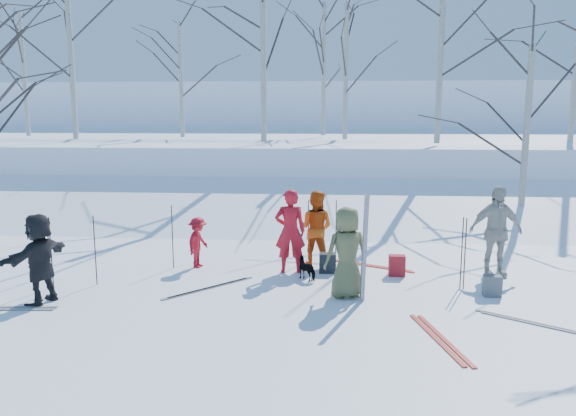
# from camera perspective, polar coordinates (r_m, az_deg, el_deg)

# --- Properties ---
(ground) EXTENTS (120.00, 120.00, 0.00)m
(ground) POSITION_cam_1_polar(r_m,az_deg,el_deg) (10.38, -0.66, -8.49)
(ground) COLOR white
(ground) RESTS_ON ground
(snow_ramp) EXTENTS (70.00, 9.49, 4.12)m
(snow_ramp) POSITION_cam_1_polar(r_m,az_deg,el_deg) (17.13, 1.44, -0.70)
(snow_ramp) COLOR white
(snow_ramp) RESTS_ON ground
(snow_plateau) EXTENTS (70.00, 18.00, 2.20)m
(snow_plateau) POSITION_cam_1_polar(r_m,az_deg,el_deg) (26.93, 2.60, 4.92)
(snow_plateau) COLOR white
(snow_plateau) RESTS_ON ground
(far_hill) EXTENTS (90.00, 30.00, 6.00)m
(far_hill) POSITION_cam_1_polar(r_m,az_deg,el_deg) (47.85, 3.47, 8.21)
(far_hill) COLOR white
(far_hill) RESTS_ON ground
(skier_olive_center) EXTENTS (0.93, 0.77, 1.62)m
(skier_olive_center) POSITION_cam_1_polar(r_m,az_deg,el_deg) (9.94, 5.99, -4.50)
(skier_olive_center) COLOR #515432
(skier_olive_center) RESTS_ON ground
(skier_red_north) EXTENTS (0.67, 0.48, 1.72)m
(skier_red_north) POSITION_cam_1_polar(r_m,az_deg,el_deg) (11.40, 0.22, -2.36)
(skier_red_north) COLOR #B4101C
(skier_red_north) RESTS_ON ground
(skier_redor_behind) EXTENTS (0.92, 0.80, 1.61)m
(skier_redor_behind) POSITION_cam_1_polar(r_m,az_deg,el_deg) (12.00, 2.81, -2.03)
(skier_redor_behind) COLOR #CE4E0F
(skier_redor_behind) RESTS_ON ground
(skier_red_seated) EXTENTS (0.56, 0.77, 1.07)m
(skier_red_seated) POSITION_cam_1_polar(r_m,az_deg,el_deg) (11.99, -9.12, -3.46)
(skier_red_seated) COLOR #B4101C
(skier_red_seated) RESTS_ON ground
(skier_cream_east) EXTENTS (1.13, 0.61, 1.83)m
(skier_cream_east) POSITION_cam_1_polar(r_m,az_deg,el_deg) (11.87, 20.34, -2.22)
(skier_cream_east) COLOR beige
(skier_cream_east) RESTS_ON ground
(skier_grey_west) EXTENTS (0.83, 1.52, 1.57)m
(skier_grey_west) POSITION_cam_1_polar(r_m,az_deg,el_deg) (10.47, -23.92, -4.73)
(skier_grey_west) COLOR black
(skier_grey_west) RESTS_ON ground
(dog) EXTENTS (0.54, 0.54, 0.45)m
(dog) POSITION_cam_1_polar(r_m,az_deg,el_deg) (11.06, 2.03, -6.15)
(dog) COLOR black
(dog) RESTS_ON ground
(upright_ski_left) EXTENTS (0.12, 0.17, 1.90)m
(upright_ski_left) POSITION_cam_1_polar(r_m,az_deg,el_deg) (9.66, 7.81, -4.11)
(upright_ski_left) COLOR silver
(upright_ski_left) RESTS_ON ground
(upright_ski_right) EXTENTS (0.11, 0.23, 1.89)m
(upright_ski_right) POSITION_cam_1_polar(r_m,az_deg,el_deg) (9.69, 7.74, -4.08)
(upright_ski_right) COLOR silver
(upright_ski_right) RESTS_ON ground
(ski_pair_a) EXTENTS (1.03, 1.99, 0.02)m
(ski_pair_a) POSITION_cam_1_polar(r_m,az_deg,el_deg) (8.61, 15.16, -12.69)
(ski_pair_a) COLOR red
(ski_pair_a) RESTS_ON ground
(ski_pair_b) EXTENTS (1.70, 2.06, 0.02)m
(ski_pair_b) POSITION_cam_1_polar(r_m,az_deg,el_deg) (12.17, 8.30, -5.80)
(ski_pair_b) COLOR red
(ski_pair_b) RESTS_ON ground
(ski_pair_c) EXTENTS (1.97, 2.09, 0.02)m
(ski_pair_c) POSITION_cam_1_polar(r_m,az_deg,el_deg) (9.66, 24.20, -10.73)
(ski_pair_c) COLOR silver
(ski_pair_c) RESTS_ON ground
(ski_pair_e) EXTENTS (2.09, 2.10, 0.02)m
(ski_pair_e) POSITION_cam_1_polar(r_m,az_deg,el_deg) (10.66, -8.01, -8.04)
(ski_pair_e) COLOR silver
(ski_pair_e) RESTS_ON ground
(ski_pole_a) EXTENTS (0.02, 0.02, 1.34)m
(ski_pole_a) POSITION_cam_1_polar(r_m,az_deg,el_deg) (10.98, -23.06, -4.63)
(ski_pole_a) COLOR black
(ski_pole_a) RESTS_ON ground
(ski_pole_b) EXTENTS (0.02, 0.02, 1.34)m
(ski_pole_b) POSITION_cam_1_polar(r_m,az_deg,el_deg) (11.99, -11.66, -2.89)
(ski_pole_b) COLOR black
(ski_pole_b) RESTS_ON ground
(ski_pole_c) EXTENTS (0.02, 0.02, 1.34)m
(ski_pole_c) POSITION_cam_1_polar(r_m,az_deg,el_deg) (10.86, 17.54, -4.46)
(ski_pole_c) COLOR black
(ski_pole_c) RESTS_ON ground
(ski_pole_d) EXTENTS (0.02, 0.02, 1.34)m
(ski_pole_d) POSITION_cam_1_polar(r_m,az_deg,el_deg) (11.21, -19.01, -4.10)
(ski_pole_d) COLOR black
(ski_pole_d) RESTS_ON ground
(ski_pole_e) EXTENTS (0.02, 0.02, 1.34)m
(ski_pole_e) POSITION_cam_1_polar(r_m,az_deg,el_deg) (12.42, 2.09, -2.26)
(ski_pole_e) COLOR black
(ski_pole_e) RESTS_ON ground
(ski_pole_f) EXTENTS (0.02, 0.02, 1.34)m
(ski_pole_f) POSITION_cam_1_polar(r_m,az_deg,el_deg) (11.33, -22.93, -4.21)
(ski_pole_f) COLOR black
(ski_pole_f) RESTS_ON ground
(ski_pole_g) EXTENTS (0.02, 0.02, 1.34)m
(ski_pole_g) POSITION_cam_1_polar(r_m,az_deg,el_deg) (10.95, 17.24, -4.33)
(ski_pole_g) COLOR black
(ski_pole_g) RESTS_ON ground
(ski_pole_h) EXTENTS (0.02, 0.02, 1.34)m
(ski_pole_h) POSITION_cam_1_polar(r_m,az_deg,el_deg) (12.51, 4.89, -2.20)
(ski_pole_h) COLOR black
(ski_pole_h) RESTS_ON ground
(backpack_red) EXTENTS (0.32, 0.22, 0.42)m
(backpack_red) POSITION_cam_1_polar(r_m,az_deg,el_deg) (11.51, 11.00, -5.75)
(backpack_red) COLOR maroon
(backpack_red) RESTS_ON ground
(backpack_grey) EXTENTS (0.30, 0.20, 0.38)m
(backpack_grey) POSITION_cam_1_polar(r_m,az_deg,el_deg) (10.72, 20.04, -7.44)
(backpack_grey) COLOR #515458
(backpack_grey) RESTS_ON ground
(backpack_dark) EXTENTS (0.34, 0.24, 0.40)m
(backpack_dark) POSITION_cam_1_polar(r_m,az_deg,el_deg) (11.56, 4.05, -5.58)
(backpack_dark) COLOR black
(backpack_dark) RESTS_ON ground
(birch_plateau_a) EXTENTS (4.13, 4.13, 5.05)m
(birch_plateau_a) POSITION_cam_1_polar(r_m,az_deg,el_deg) (22.22, 5.90, 13.48)
(birch_plateau_a) COLOR silver
(birch_plateau_a) RESTS_ON snow_plateau
(birch_plateau_b) EXTENTS (5.02, 5.02, 6.32)m
(birch_plateau_b) POSITION_cam_1_polar(r_m,az_deg,el_deg) (19.98, 15.28, 15.45)
(birch_plateau_b) COLOR silver
(birch_plateau_b) RESTS_ON snow_plateau
(birch_plateau_c) EXTENTS (5.27, 5.27, 6.67)m
(birch_plateau_c) POSITION_cam_1_polar(r_m,az_deg,el_deg) (23.71, -21.22, 14.62)
(birch_plateau_c) COLOR silver
(birch_plateau_c) RESTS_ON snow_plateau
(birch_plateau_d) EXTENTS (3.91, 3.91, 4.73)m
(birch_plateau_d) POSITION_cam_1_polar(r_m,az_deg,el_deg) (24.48, -10.83, 12.64)
(birch_plateau_d) COLOR silver
(birch_plateau_d) RESTS_ON snow_plateau
(birch_plateau_e) EXTENTS (4.29, 4.29, 5.28)m
(birch_plateau_e) POSITION_cam_1_polar(r_m,az_deg,el_deg) (27.93, -25.24, 12.08)
(birch_plateau_e) COLOR silver
(birch_plateau_e) RESTS_ON snow_plateau
(birch_plateau_g) EXTENTS (5.16, 5.16, 6.52)m
(birch_plateau_g) POSITION_cam_1_polar(r_m,az_deg,el_deg) (20.15, -2.53, 16.01)
(birch_plateau_g) COLOR silver
(birch_plateau_g) RESTS_ON snow_plateau
(birch_plateau_i) EXTENTS (4.67, 4.67, 5.82)m
(birch_plateau_i) POSITION_cam_1_polar(r_m,az_deg,el_deg) (25.91, 3.64, 13.82)
(birch_plateau_i) COLOR silver
(birch_plateau_i) RESTS_ON snow_plateau
(birch_edge_e) EXTENTS (4.15, 4.15, 5.07)m
(birch_edge_e) POSITION_cam_1_polar(r_m,az_deg,el_deg) (17.03, 23.02, 6.55)
(birch_edge_e) COLOR silver
(birch_edge_e) RESTS_ON ground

